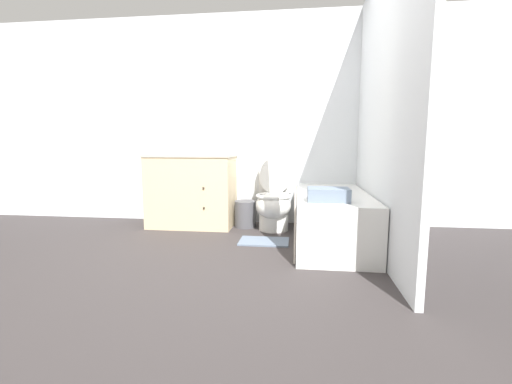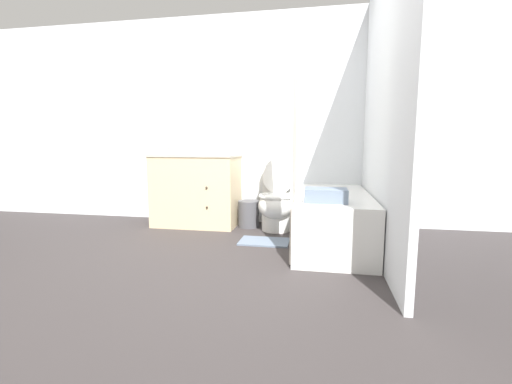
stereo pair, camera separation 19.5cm
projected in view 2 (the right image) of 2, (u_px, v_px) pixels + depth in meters
The scene contains 14 objects.
ground_plane at pixel (221, 271), 2.64m from camera, with size 14.00×14.00×0.00m, color #383333.
wall_back at pixel (259, 121), 4.15m from camera, with size 8.00×0.06×2.50m.
wall_right at pixel (379, 113), 3.07m from camera, with size 0.05×2.71×2.50m.
vanity_cabinet at pixel (197, 189), 4.10m from camera, with size 1.00×0.59×0.85m.
sink_faucet at pixel (201, 151), 4.23m from camera, with size 0.14×0.12×0.12m.
toilet at pixel (277, 202), 3.88m from camera, with size 0.39×0.63×0.82m.
bathtub at pixel (333, 218), 3.34m from camera, with size 0.68×1.59×0.50m.
shower_curtain at pixel (294, 147), 2.82m from camera, with size 0.01×0.41×1.88m.
wastebasket at pixel (249, 214), 4.03m from camera, with size 0.25×0.25×0.31m.
tissue_box at pixel (227, 150), 4.05m from camera, with size 0.12×0.13×0.11m.
soap_dispenser at pixel (229, 149), 3.99m from camera, with size 0.06×0.06×0.13m.
hand_towel_folded at pixel (162, 151), 3.94m from camera, with size 0.22×0.17×0.08m.
bath_towel_folded at pixel (326, 195), 2.82m from camera, with size 0.34×0.24×0.11m.
bath_mat at pixel (264, 242), 3.40m from camera, with size 0.49×0.32×0.02m.
Camera 2 is at (0.73, -2.43, 0.97)m, focal length 24.00 mm.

